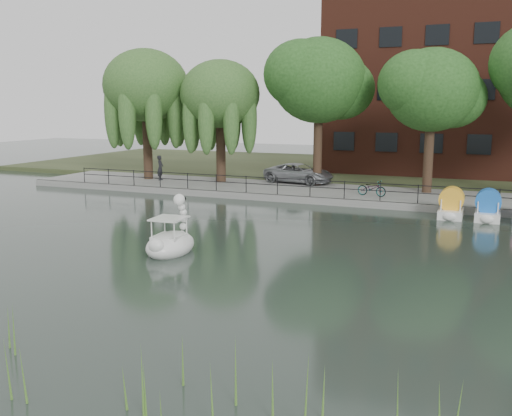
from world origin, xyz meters
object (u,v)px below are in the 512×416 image
Objects in this scene: minivan at (299,172)px; bicycle at (372,187)px; swan_boat at (171,240)px; pedestrian at (160,166)px.

bicycle is at bearing -114.71° from minivan.
swan_boat is (-4.83, -14.22, -0.43)m from bicycle.
pedestrian reaches higher than bicycle.
pedestrian reaches higher than minivan.
pedestrian is (-9.38, -2.35, 0.24)m from minivan.
minivan is at bearing 68.77° from bicycle.
bicycle is 15.09m from pedestrian.
minivan is 3.13× the size of bicycle.
swan_boat reaches higher than bicycle.
bicycle is 15.02m from swan_boat.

